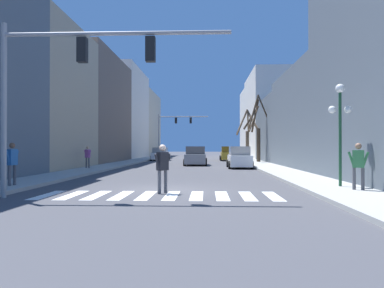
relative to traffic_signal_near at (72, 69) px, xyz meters
name	(u,v)px	position (x,y,z in m)	size (l,w,h in m)	color
ground_plane	(164,190)	(2.86, 2.39, -4.40)	(240.00, 240.00, 0.00)	#424247
sidewalk_right	(336,189)	(9.63, 2.39, -4.33)	(2.58, 90.00, 0.15)	#9E9E99
building_row_left	(99,110)	(-8.19, 31.13, 1.66)	(6.00, 69.25, 13.12)	#515B66
building_row_right	(291,115)	(13.92, 29.43, 0.89)	(6.00, 63.61, 12.53)	#515B66
crosswalk_stripes	(159,195)	(2.86, 0.82, -4.40)	(8.55, 2.60, 0.01)	white
traffic_signal_near	(72,69)	(0.00, 0.00, 0.00)	(7.85, 0.28, 5.98)	gray
traffic_signal_far	(173,126)	(-0.32, 41.02, 0.32)	(7.16, 0.28, 6.48)	gray
street_lamp_right_corner	(340,114)	(9.97, 2.86, -1.31)	(0.95, 0.36, 4.15)	#1E4C2D
car_driving_toward_lane	(228,154)	(7.20, 34.90, -3.57)	(2.02, 4.49, 1.80)	#A38423
car_parked_left_near	(196,156)	(3.49, 23.07, -3.57)	(2.17, 4.76, 1.79)	gray
car_parked_left_far	(160,154)	(-1.41, 35.14, -3.63)	(2.16, 4.14, 1.66)	white
car_parked_right_mid	(239,158)	(7.23, 18.40, -3.58)	(1.96, 4.44, 1.78)	white
pedestrian_on_left_sidewalk	(163,165)	(2.92, 1.40, -3.32)	(0.58, 0.66, 1.83)	#4C4C51
pedestrian_near_right_corner	(358,162)	(10.19, 1.61, -3.22)	(0.72, 0.37, 1.74)	#4C4C51
pedestrian_on_right_sidewalk	(12,160)	(-3.48, 2.65, -3.21)	(0.31, 0.76, 1.77)	#4C4C51
pedestrian_crossing_street	(88,155)	(-4.43, 15.34, -3.28)	(0.65, 0.43, 1.65)	#4C4C51
street_tree_right_near	(248,133)	(9.61, 34.05, -0.95)	(3.07, 4.26, 6.27)	brown
street_tree_right_mid	(257,130)	(9.95, 27.94, -0.85)	(3.06, 3.49, 7.25)	#473828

